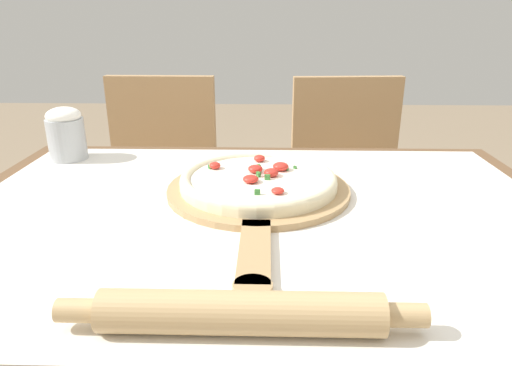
{
  "coord_description": "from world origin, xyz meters",
  "views": [
    {
      "loc": [
        0.02,
        -0.72,
        1.09
      ],
      "look_at": [
        -0.0,
        0.06,
        0.8
      ],
      "focal_mm": 32.0,
      "sensor_mm": 36.0,
      "label": 1
    }
  ],
  "objects_px": {
    "rolling_pin": "(241,313)",
    "chair_left": "(161,186)",
    "flour_cup": "(66,133)",
    "pizza_peel": "(256,193)",
    "pizza": "(257,180)",
    "chair_right": "(347,188)"
  },
  "relations": [
    {
      "from": "pizza",
      "to": "chair_right",
      "type": "relative_size",
      "value": 0.33
    },
    {
      "from": "pizza",
      "to": "chair_right",
      "type": "distance_m",
      "value": 0.81
    },
    {
      "from": "pizza_peel",
      "to": "pizza",
      "type": "xyz_separation_m",
      "value": [
        0.0,
        0.02,
        0.02
      ]
    },
    {
      "from": "chair_left",
      "to": "pizza",
      "type": "bearing_deg",
      "value": -62.07
    },
    {
      "from": "pizza_peel",
      "to": "flour_cup",
      "type": "height_order",
      "value": "flour_cup"
    },
    {
      "from": "pizza_peel",
      "to": "pizza",
      "type": "relative_size",
      "value": 1.79
    },
    {
      "from": "pizza",
      "to": "chair_right",
      "type": "bearing_deg",
      "value": 66.45
    },
    {
      "from": "pizza_peel",
      "to": "rolling_pin",
      "type": "height_order",
      "value": "rolling_pin"
    },
    {
      "from": "chair_left",
      "to": "flour_cup",
      "type": "xyz_separation_m",
      "value": [
        -0.08,
        -0.5,
        0.32
      ]
    },
    {
      "from": "chair_left",
      "to": "chair_right",
      "type": "relative_size",
      "value": 1.0
    },
    {
      "from": "flour_cup",
      "to": "rolling_pin",
      "type": "bearing_deg",
      "value": -54.13
    },
    {
      "from": "pizza_peel",
      "to": "chair_left",
      "type": "relative_size",
      "value": 0.6
    },
    {
      "from": "chair_right",
      "to": "flour_cup",
      "type": "distance_m",
      "value": 0.95
    },
    {
      "from": "rolling_pin",
      "to": "pizza_peel",
      "type": "bearing_deg",
      "value": 89.03
    },
    {
      "from": "chair_left",
      "to": "flour_cup",
      "type": "bearing_deg",
      "value": -99.07
    },
    {
      "from": "pizza_peel",
      "to": "chair_right",
      "type": "relative_size",
      "value": 0.6
    },
    {
      "from": "pizza_peel",
      "to": "rolling_pin",
      "type": "xyz_separation_m",
      "value": [
        -0.01,
        -0.38,
        0.02
      ]
    },
    {
      "from": "chair_left",
      "to": "chair_right",
      "type": "distance_m",
      "value": 0.66
    },
    {
      "from": "pizza_peel",
      "to": "pizza",
      "type": "bearing_deg",
      "value": 89.58
    },
    {
      "from": "pizza_peel",
      "to": "chair_left",
      "type": "height_order",
      "value": "chair_left"
    },
    {
      "from": "rolling_pin",
      "to": "chair_left",
      "type": "distance_m",
      "value": 1.19
    },
    {
      "from": "chair_right",
      "to": "flour_cup",
      "type": "height_order",
      "value": "flour_cup"
    }
  ]
}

